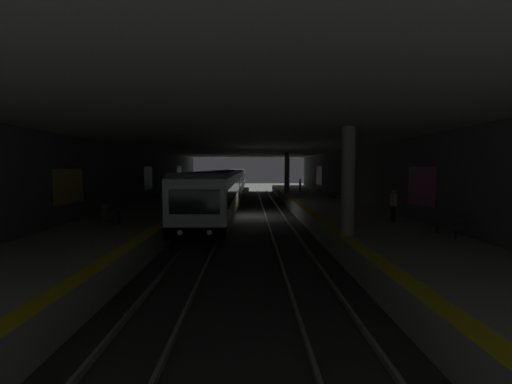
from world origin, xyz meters
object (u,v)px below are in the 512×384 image
Objects in this scene: suitcase_rolling at (116,218)px; trash_bin at (105,212)px; pillar_far at (287,173)px; metro_train at (230,183)px; person_standing_far at (350,198)px; bench_right_mid at (160,192)px; person_waiting_near at (393,204)px; bench_right_near at (118,203)px; bench_right_far at (170,189)px; person_walking_mid at (300,185)px; pillar_near at (348,182)px; bench_left_mid at (336,192)px; bench_left_far at (320,188)px; bench_left_near at (448,223)px.

suitcase_rolling reaches higher than trash_bin.
pillar_far is 5.35× the size of trash_bin.
metro_train is 21.36m from person_standing_far.
bench_right_mid is 22.66m from person_waiting_near.
bench_right_far is at bearing 0.00° from bench_right_near.
person_waiting_near is (-15.66, -16.37, 0.42)m from bench_right_mid.
person_standing_far is (-17.75, -0.80, -0.03)m from person_walking_mid.
pillar_far is 2.68× the size of bench_right_mid.
pillar_near is at bearing 136.30° from person_waiting_near.
bench_left_mid is 1.00× the size of bench_right_mid.
person_waiting_near is (-22.53, 0.70, 0.42)m from bench_left_far.
person_standing_far is at bearing -16.98° from pillar_near.
bench_left_mid is 2.00× the size of trash_bin.
bench_left_mid is at bearing 180.00° from bench_left_far.
bench_left_near is 8.96m from person_standing_far.
bench_right_near reaches higher than trash_bin.
person_standing_far is at bearing -67.25° from suitcase_rolling.
metro_train is 31.98× the size of bench_left_near.
suitcase_rolling is (-5.51, -2.02, -0.18)m from bench_right_near.
bench_left_mid reaches higher than trash_bin.
suitcase_rolling is (-24.94, 4.31, -0.63)m from metro_train.
metro_train reaches higher than person_walking_mid.
bench_right_near is at bearing 11.06° from trash_bin.
person_standing_far is at bearing 174.94° from bench_left_far.
pillar_near is at bearing -146.28° from bench_right_mid.
pillar_near is 2.96× the size of person_standing_far.
person_standing_far is (0.14, -15.51, 0.30)m from bench_right_near.
bench_left_mid is (18.78, -4.18, -1.75)m from pillar_near.
person_walking_mid is (7.05, -14.71, 0.32)m from bench_right_mid.
pillar_far is at bearing 142.94° from person_walking_mid.
pillar_near is at bearing 163.02° from person_standing_far.
bench_right_near is (8.46, 12.88, -1.75)m from pillar_near.
person_waiting_near is (-4.81, -16.37, 0.42)m from bench_right_near.
person_walking_mid is (26.57, 2.36, 0.32)m from bench_left_near.
person_walking_mid reaches higher than bench_right_mid.
person_walking_mid is at bearing -28.46° from suitcase_rolling.
bench_right_far is (-4.39, 6.33, -0.45)m from metro_train.
bench_right_mid is at bearing 55.39° from person_standing_far.
bench_left_near is 2.00× the size of trash_bin.
person_walking_mid is 1.85× the size of trash_bin.
bench_right_far is (4.72, 17.07, 0.00)m from bench_left_mid.
pillar_far is (23.94, 0.00, 0.00)m from pillar_near.
bench_left_near is 1.00× the size of bench_left_far.
bench_right_far is 0.99× the size of person_waiting_near.
bench_left_mid is 17.71m from bench_right_far.
metro_train is 63.95× the size of trash_bin.
pillar_near is at bearing -105.18° from suitcase_rolling.
bench_left_far is (7.40, 0.00, 0.00)m from bench_left_mid.
pillar_far is 15.63m from person_standing_far.
bench_right_near and bench_right_far have the same top height.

